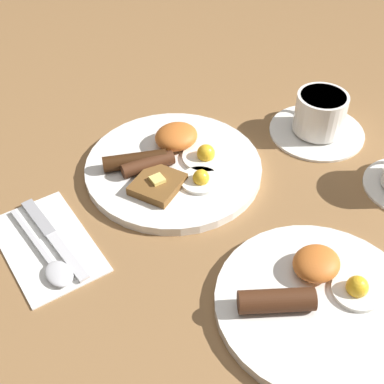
% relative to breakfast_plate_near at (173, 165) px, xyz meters
% --- Properties ---
extents(ground_plane, '(3.00, 3.00, 0.00)m').
position_rel_breakfast_plate_near_xyz_m(ground_plane, '(0.00, 0.00, -0.01)').
color(ground_plane, olive).
extents(breakfast_plate_near, '(0.29, 0.29, 0.05)m').
position_rel_breakfast_plate_near_xyz_m(breakfast_plate_near, '(0.00, 0.00, 0.00)').
color(breakfast_plate_near, white).
rests_on(breakfast_plate_near, ground_plane).
extents(breakfast_plate_far, '(0.26, 0.26, 0.04)m').
position_rel_breakfast_plate_near_xyz_m(breakfast_plate_far, '(0.02, 0.32, -0.00)').
color(breakfast_plate_far, white).
rests_on(breakfast_plate_far, ground_plane).
extents(teacup_near, '(0.17, 0.17, 0.08)m').
position_rel_breakfast_plate_near_xyz_m(teacup_near, '(-0.26, 0.08, 0.02)').
color(teacup_near, white).
rests_on(teacup_near, ground_plane).
extents(napkin, '(0.13, 0.20, 0.01)m').
position_rel_breakfast_plate_near_xyz_m(napkin, '(0.24, 0.01, -0.01)').
color(napkin, white).
rests_on(napkin, ground_plane).
extents(knife, '(0.02, 0.18, 0.01)m').
position_rel_breakfast_plate_near_xyz_m(knife, '(0.23, 0.00, -0.01)').
color(knife, silver).
rests_on(knife, napkin).
extents(spoon, '(0.04, 0.17, 0.01)m').
position_rel_breakfast_plate_near_xyz_m(spoon, '(0.25, 0.06, -0.00)').
color(spoon, silver).
rests_on(spoon, napkin).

